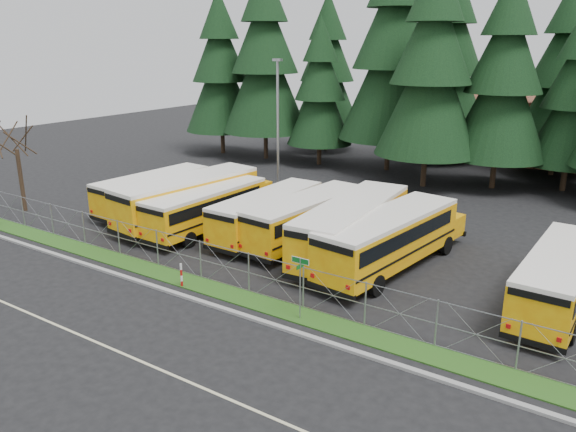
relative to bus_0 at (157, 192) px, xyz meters
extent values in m
plane|color=black|center=(14.44, -6.19, -1.33)|extent=(120.00, 120.00, 0.00)
cube|color=gray|center=(14.44, -9.29, -1.27)|extent=(50.00, 0.25, 0.12)
cube|color=#254B15|center=(14.44, -7.89, -1.30)|extent=(50.00, 1.40, 0.06)
cube|color=beige|center=(14.44, -14.19, -1.32)|extent=(50.00, 0.12, 0.01)
cube|color=brown|center=(20.44, 33.81, 1.67)|extent=(22.00, 10.00, 6.00)
cylinder|color=#92959A|center=(16.87, -8.14, 0.07)|extent=(0.06, 0.06, 2.80)
cube|color=#0D5D1D|center=(16.87, -8.14, 1.35)|extent=(0.80, 0.03, 0.22)
cube|color=white|center=(16.87, -8.14, 1.35)|extent=(0.84, 0.03, 0.26)
cube|color=#0D5D1D|center=(16.87, -8.14, 1.11)|extent=(0.03, 0.55, 0.18)
cylinder|color=#B20C0C|center=(10.35, -8.48, -0.73)|extent=(0.11, 0.11, 1.20)
cylinder|color=#92959A|center=(4.33, 8.57, 3.67)|extent=(0.20, 0.20, 10.00)
cube|color=#92959A|center=(4.33, 8.57, 8.72)|extent=(0.70, 0.35, 0.18)
camera|label=1|loc=(28.29, -26.40, 9.99)|focal=35.00mm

